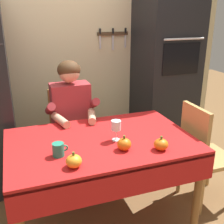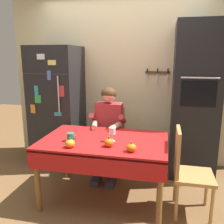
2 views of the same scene
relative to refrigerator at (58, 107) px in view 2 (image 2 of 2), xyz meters
The scene contains 13 objects.
ground_plane 1.62m from the refrigerator, 45.29° to the right, with size 10.00×10.00×0.00m, color brown.
back_wall_assembly 1.15m from the refrigerator, 21.32° to the left, with size 3.70×0.13×2.60m.
refrigerator is the anchor object (origin of this frame).
wall_oven 2.01m from the refrigerator, ahead, with size 0.60×0.64×2.10m.
dining_table 1.32m from the refrigerator, 42.91° to the right, with size 1.40×0.90×0.74m.
chair_behind_person 0.94m from the refrigerator, ahead, with size 0.40×0.40×0.93m.
seated_person 0.91m from the refrigerator, 18.08° to the right, with size 0.47×0.55×1.25m.
chair_right_side 2.11m from the refrigerator, 26.65° to the right, with size 0.40×0.40×0.93m.
coffee_mug 1.18m from the refrigerator, 58.91° to the right, with size 0.11×0.08×0.09m.
wine_glass 1.39m from the refrigerator, 40.86° to the right, with size 0.07×0.07×0.16m.
pumpkin_large 1.74m from the refrigerator, 41.82° to the right, with size 0.10×0.10×0.10m.
pumpkin_medium 1.36m from the refrigerator, 60.44° to the right, with size 0.10×0.10×0.11m.
pumpkin_small 1.51m from the refrigerator, 45.60° to the right, with size 0.10×0.10×0.11m.
Camera 2 is at (0.64, -2.40, 1.65)m, focal length 38.66 mm.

